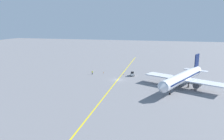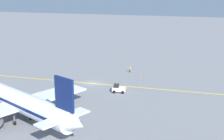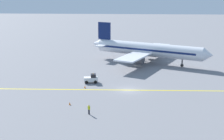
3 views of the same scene
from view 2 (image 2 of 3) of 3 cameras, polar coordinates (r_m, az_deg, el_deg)
The scene contains 8 objects.
ground_plane at distance 78.01m, azimuth -3.62°, elevation -2.47°, with size 400.00×400.00×0.00m, color slate.
apron_yellow_centreline at distance 78.00m, azimuth -3.62°, elevation -2.47°, with size 0.40×120.00×0.01m, color yellow.
airplane_at_gate at distance 58.20m, azimuth -17.07°, elevation -5.34°, with size 27.59×33.48×10.60m.
baggage_tug_white at distance 70.98m, azimuth 1.19°, elevation -3.44°, with size 2.14×3.20×2.11m.
ground_crew_worker at distance 87.92m, azimuth 3.29°, elevation 0.14°, with size 0.43×0.45×1.68m.
traffic_cone_near_nose at distance 74.54m, azimuth 2.65°, elevation -3.06°, with size 0.32×0.32×0.55m, color orange.
traffic_cone_mid_apron at distance 83.40m, azimuth 5.24°, elevation -1.17°, with size 0.32×0.32×0.55m, color orange.
traffic_cone_by_wingtip at distance 53.50m, azimuth -12.15°, elevation -10.80°, with size 0.32×0.32×0.55m, color orange.
Camera 2 is at (-69.46, -26.99, 23.05)m, focal length 50.00 mm.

